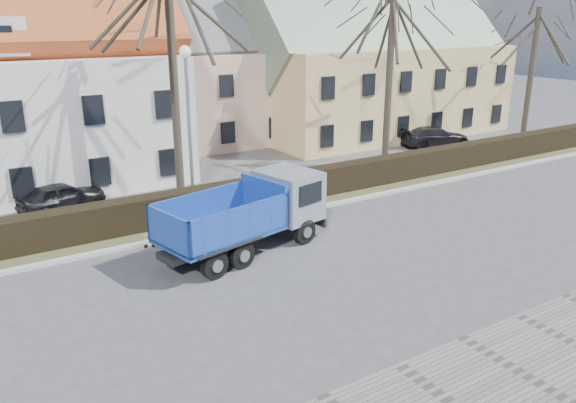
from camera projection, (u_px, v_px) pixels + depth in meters
ground at (327, 259)px, 19.48m from camera, size 120.00×120.00×0.00m
sidewalk_near at (547, 390)px, 12.61m from camera, size 80.00×5.00×0.08m
curb_far at (262, 219)px, 23.17m from camera, size 80.00×0.30×0.12m
grass_strip at (244, 208)px, 24.47m from camera, size 80.00×3.00×0.10m
hedge at (246, 196)px, 24.11m from camera, size 60.00×0.90×1.30m
building_pink at (199, 81)px, 36.35m from camera, size 10.80×8.80×8.00m
building_yellow at (372, 72)px, 39.85m from camera, size 18.80×10.80×8.50m
tree_1 at (172, 59)px, 23.34m from camera, size 9.20×9.20×12.65m
tree_2 at (390, 66)px, 29.60m from camera, size 8.00×8.00×11.00m
tree_3 at (533, 62)px, 35.68m from camera, size 7.60×7.60×10.45m
dump_truck at (239, 218)px, 19.58m from camera, size 6.99×3.87×2.64m
streetlight at (190, 132)px, 23.01m from camera, size 0.55×0.55×7.02m
cart_frame at (144, 241)px, 20.28m from camera, size 0.69×0.47×0.59m
parked_car_a at (62, 196)px, 24.22m from camera, size 3.90×2.27×1.25m
parked_car_b at (436, 137)px, 35.99m from camera, size 4.76×3.07×1.28m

